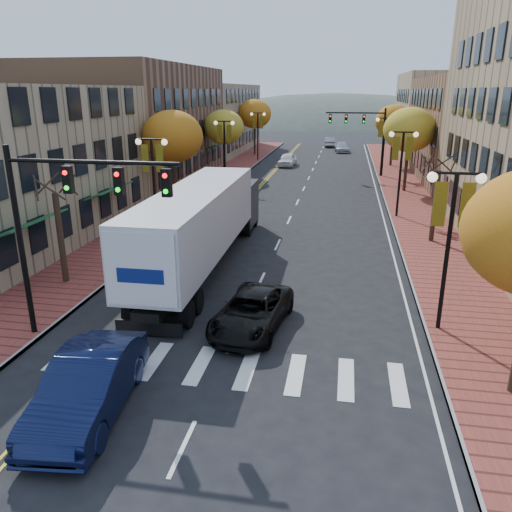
% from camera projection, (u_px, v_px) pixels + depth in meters
% --- Properties ---
extents(ground, '(200.00, 200.00, 0.00)m').
position_uv_depth(ground, '(204.00, 402.00, 14.63)').
color(ground, black).
rests_on(ground, ground).
extents(sidewalk_left, '(4.00, 85.00, 0.15)m').
position_uv_depth(sidewalk_left, '(206.00, 188.00, 46.46)').
color(sidewalk_left, brown).
rests_on(sidewalk_left, ground).
extents(sidewalk_right, '(4.00, 85.00, 0.15)m').
position_uv_depth(sidewalk_right, '(405.00, 194.00, 43.46)').
color(sidewalk_right, brown).
rests_on(sidewalk_right, ground).
extents(building_left_mid, '(12.00, 24.00, 11.00)m').
position_uv_depth(building_left_mid, '(136.00, 124.00, 49.35)').
color(building_left_mid, brown).
rests_on(building_left_mid, ground).
extents(building_left_far, '(12.00, 26.00, 9.50)m').
position_uv_depth(building_left_far, '(205.00, 119.00, 72.94)').
color(building_left_far, '#9E8966').
rests_on(building_left_far, ground).
extents(building_right_mid, '(15.00, 24.00, 10.00)m').
position_uv_depth(building_right_mid, '(500.00, 130.00, 49.19)').
color(building_right_mid, brown).
rests_on(building_right_mid, ground).
extents(building_right_far, '(15.00, 20.00, 11.00)m').
position_uv_depth(building_right_far, '(456.00, 114.00, 69.58)').
color(building_right_far, '#9E8966').
rests_on(building_right_far, ground).
extents(tree_left_a, '(0.28, 0.28, 4.20)m').
position_uv_depth(tree_left_a, '(61.00, 238.00, 22.89)').
color(tree_left_a, '#382619').
rests_on(tree_left_a, sidewalk_left).
extents(tree_left_b, '(4.48, 4.48, 7.21)m').
position_uv_depth(tree_left_b, '(173.00, 137.00, 36.83)').
color(tree_left_b, '#382619').
rests_on(tree_left_b, sidewalk_left).
extents(tree_left_c, '(4.16, 4.16, 6.69)m').
position_uv_depth(tree_left_c, '(224.00, 127.00, 51.89)').
color(tree_left_c, '#382619').
rests_on(tree_left_c, sidewalk_left).
extents(tree_left_d, '(4.61, 4.61, 7.42)m').
position_uv_depth(tree_left_d, '(255.00, 114.00, 68.53)').
color(tree_left_d, '#382619').
rests_on(tree_left_d, sidewalk_left).
extents(tree_right_b, '(0.28, 0.28, 4.20)m').
position_uv_depth(tree_right_b, '(435.00, 206.00, 29.23)').
color(tree_right_b, '#382619').
rests_on(tree_right_b, sidewalk_right).
extents(tree_right_c, '(4.48, 4.48, 7.21)m').
position_uv_depth(tree_right_c, '(410.00, 130.00, 43.16)').
color(tree_right_c, '#382619').
rests_on(tree_right_c, sidewalk_right).
extents(tree_right_d, '(4.35, 4.35, 7.00)m').
position_uv_depth(tree_right_d, '(394.00, 121.00, 58.16)').
color(tree_right_d, '#382619').
rests_on(tree_right_d, sidewalk_right).
extents(lamp_left_b, '(1.96, 0.36, 6.05)m').
position_uv_depth(lamp_left_b, '(153.00, 169.00, 29.47)').
color(lamp_left_b, black).
rests_on(lamp_left_b, ground).
extents(lamp_left_c, '(1.96, 0.36, 6.05)m').
position_uv_depth(lamp_left_c, '(224.00, 140.00, 46.28)').
color(lamp_left_c, black).
rests_on(lamp_left_c, ground).
extents(lamp_left_d, '(1.96, 0.36, 6.05)m').
position_uv_depth(lamp_left_d, '(258.00, 127.00, 63.09)').
color(lamp_left_d, black).
rests_on(lamp_left_d, ground).
extents(lamp_right_a, '(1.96, 0.36, 6.05)m').
position_uv_depth(lamp_right_a, '(451.00, 222.00, 17.63)').
color(lamp_right_a, black).
rests_on(lamp_right_a, ground).
extents(lamp_right_b, '(1.96, 0.36, 6.05)m').
position_uv_depth(lamp_right_b, '(402.00, 157.00, 34.44)').
color(lamp_right_b, black).
rests_on(lamp_right_b, ground).
extents(lamp_right_c, '(1.96, 0.36, 6.05)m').
position_uv_depth(lamp_right_c, '(385.00, 135.00, 51.25)').
color(lamp_right_c, black).
rests_on(lamp_right_c, ground).
extents(traffic_mast_near, '(6.10, 0.35, 7.00)m').
position_uv_depth(traffic_mast_near, '(66.00, 208.00, 16.79)').
color(traffic_mast_near, black).
rests_on(traffic_mast_near, ground).
extents(traffic_mast_far, '(6.10, 0.34, 7.00)m').
position_uv_depth(traffic_mast_far, '(365.00, 129.00, 51.38)').
color(traffic_mast_far, black).
rests_on(traffic_mast_far, ground).
extents(semi_truck, '(2.94, 17.24, 4.30)m').
position_uv_depth(semi_truck, '(204.00, 219.00, 25.21)').
color(semi_truck, black).
rests_on(semi_truck, ground).
extents(navy_sedan, '(2.42, 5.56, 1.78)m').
position_uv_depth(navy_sedan, '(88.00, 386.00, 13.88)').
color(navy_sedan, black).
rests_on(navy_sedan, ground).
extents(black_suv, '(2.91, 5.24, 1.39)m').
position_uv_depth(black_suv, '(252.00, 312.00, 18.99)').
color(black_suv, black).
rests_on(black_suv, ground).
extents(car_far_white, '(2.05, 4.52, 1.51)m').
position_uv_depth(car_far_white, '(288.00, 160.00, 59.99)').
color(car_far_white, white).
rests_on(car_far_white, ground).
extents(car_far_silver, '(2.35, 4.95, 1.39)m').
position_uv_depth(car_far_silver, '(342.00, 147.00, 73.63)').
color(car_far_silver, '#A9AAB1').
rests_on(car_far_silver, ground).
extents(car_far_oncoming, '(1.66, 4.48, 1.46)m').
position_uv_depth(car_far_oncoming, '(330.00, 142.00, 80.67)').
color(car_far_oncoming, '#98989F').
rests_on(car_far_oncoming, ground).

